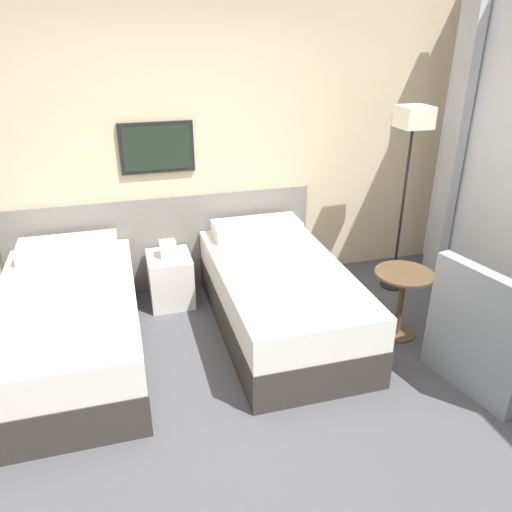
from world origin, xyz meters
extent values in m
plane|color=#47474C|center=(0.00, 0.00, 0.00)|extent=(16.00, 16.00, 0.00)
cube|color=#C6B28E|center=(0.00, 1.97, 1.35)|extent=(10.00, 0.06, 2.70)
cube|color=slate|center=(-0.30, 1.92, 0.46)|extent=(2.80, 0.04, 0.92)
cube|color=black|center=(-0.30, 1.92, 1.37)|extent=(0.64, 0.03, 0.44)
cube|color=black|center=(-0.30, 1.90, 1.37)|extent=(0.58, 0.01, 0.38)
cube|color=#B7BAC1|center=(2.45, 1.59, 1.32)|extent=(0.10, 0.24, 2.64)
cube|color=#332D28|center=(-1.12, 0.93, 0.16)|extent=(1.00, 1.91, 0.31)
cube|color=silver|center=(-1.12, 0.93, 0.44)|extent=(0.99, 1.89, 0.26)
cube|color=silver|center=(-1.12, 1.66, 0.64)|extent=(0.80, 0.34, 0.13)
cube|color=#332D28|center=(0.53, 0.93, 0.16)|extent=(1.00, 1.91, 0.31)
cube|color=silver|center=(0.53, 0.93, 0.44)|extent=(0.99, 1.89, 0.26)
cube|color=silver|center=(0.53, 1.66, 0.64)|extent=(0.80, 0.34, 0.13)
cube|color=beige|center=(-0.30, 1.64, 0.23)|extent=(0.38, 0.44, 0.46)
cube|color=beige|center=(-0.30, 1.64, 0.53)|extent=(0.14, 0.14, 0.14)
cylinder|color=black|center=(1.84, 1.36, 0.01)|extent=(0.24, 0.24, 0.02)
cylinder|color=black|center=(1.84, 1.36, 0.78)|extent=(0.02, 0.02, 1.52)
cube|color=beige|center=(1.84, 1.36, 1.63)|extent=(0.26, 0.26, 0.18)
cylinder|color=brown|center=(1.44, 0.59, 0.01)|extent=(0.30, 0.30, 0.01)
cylinder|color=brown|center=(1.44, 0.59, 0.28)|extent=(0.05, 0.05, 0.53)
cylinder|color=brown|center=(1.44, 0.59, 0.56)|extent=(0.46, 0.46, 0.02)
cube|color=gray|center=(1.84, -0.08, 0.22)|extent=(0.85, 0.87, 0.43)
cube|color=gray|center=(1.54, -0.15, 0.67)|extent=(0.26, 0.74, 0.48)
cube|color=gray|center=(1.77, 0.24, 0.52)|extent=(0.61, 0.22, 0.18)
camera|label=1|loc=(-0.64, -2.46, 2.33)|focal=35.00mm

